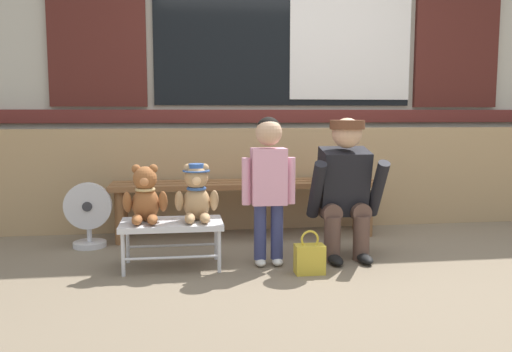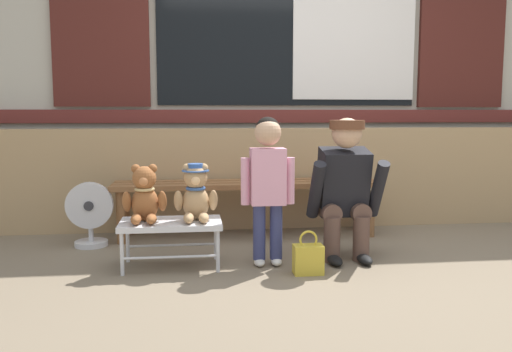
% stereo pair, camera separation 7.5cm
% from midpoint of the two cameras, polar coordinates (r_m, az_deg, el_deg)
% --- Properties ---
extents(ground_plane, '(60.00, 60.00, 0.00)m').
position_cam_midpoint_polar(ground_plane, '(3.42, 8.38, -10.06)').
color(ground_plane, '#756651').
extents(brick_low_wall, '(7.52, 0.25, 0.85)m').
position_cam_midpoint_polar(brick_low_wall, '(4.69, 3.55, -0.11)').
color(brick_low_wall, tan).
rests_on(brick_low_wall, ground).
extents(shop_facade, '(7.68, 0.26, 3.51)m').
position_cam_midpoint_polar(shop_facade, '(5.22, 2.52, 15.32)').
color(shop_facade, '#B7B2A3').
rests_on(shop_facade, ground).
extents(wooden_bench_long, '(2.10, 0.40, 0.44)m').
position_cam_midpoint_polar(wooden_bench_long, '(4.27, -1.59, -1.49)').
color(wooden_bench_long, brown).
rests_on(wooden_bench_long, ground).
extents(small_display_bench, '(0.64, 0.36, 0.30)m').
position_cam_midpoint_polar(small_display_bench, '(3.46, -9.56, -5.31)').
color(small_display_bench, silver).
rests_on(small_display_bench, ground).
extents(teddy_bear_plain, '(0.28, 0.26, 0.36)m').
position_cam_midpoint_polar(teddy_bear_plain, '(3.44, -12.29, -2.11)').
color(teddy_bear_plain, '#93562D').
rests_on(teddy_bear_plain, small_display_bench).
extents(teddy_bear_with_hat, '(0.28, 0.27, 0.36)m').
position_cam_midpoint_polar(teddy_bear_with_hat, '(3.43, -6.95, -1.88)').
color(teddy_bear_with_hat, tan).
rests_on(teddy_bear_with_hat, small_display_bench).
extents(child_standing, '(0.35, 0.18, 0.96)m').
position_cam_midpoint_polar(child_standing, '(3.42, 0.72, 0.17)').
color(child_standing, navy).
rests_on(child_standing, ground).
extents(adult_crouching, '(0.50, 0.49, 0.95)m').
position_cam_midpoint_polar(adult_crouching, '(3.66, 8.89, -1.23)').
color(adult_crouching, brown).
rests_on(adult_crouching, ground).
extents(handbag_on_ground, '(0.18, 0.11, 0.27)m').
position_cam_midpoint_polar(handbag_on_ground, '(3.35, 5.04, -8.67)').
color(handbag_on_ground, gold).
rests_on(handbag_on_ground, ground).
extents(floor_fan, '(0.34, 0.24, 0.48)m').
position_cam_midpoint_polar(floor_fan, '(4.12, -17.87, -4.00)').
color(floor_fan, silver).
rests_on(floor_fan, ground).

